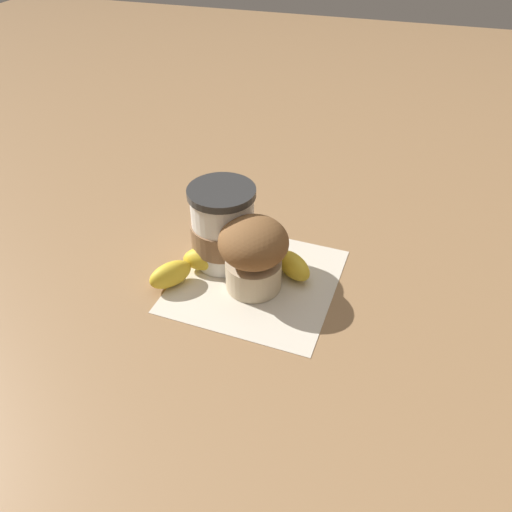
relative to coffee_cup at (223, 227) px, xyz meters
name	(u,v)px	position (x,y,z in m)	size (l,w,h in m)	color
ground_plane	(256,280)	(0.06, -0.03, -0.06)	(3.00, 3.00, 0.00)	#936D47
paper_napkin	(256,280)	(0.06, -0.03, -0.06)	(0.21, 0.21, 0.00)	beige
coffee_cup	(223,227)	(0.00, 0.00, 0.00)	(0.09, 0.09, 0.12)	white
muffin	(254,252)	(0.06, -0.04, 0.00)	(0.09, 0.09, 0.10)	beige
banana	(232,262)	(0.02, -0.02, -0.04)	(0.21, 0.13, 0.04)	gold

